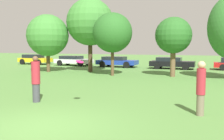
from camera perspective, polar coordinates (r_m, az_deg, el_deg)
name	(u,v)px	position (r m, az deg, el deg)	size (l,w,h in m)	color
ground_plane	(42,126)	(7.88, -15.09, -11.88)	(120.00, 120.00, 0.00)	#54843D
person_thrower	(36,79)	(11.03, -16.45, -1.89)	(0.35, 0.35, 1.90)	#3F3F47
person_catcher	(201,87)	(9.00, 19.00, -3.62)	(0.29, 0.29, 1.82)	#726651
frisbee	(80,62)	(9.77, -7.13, 1.84)	(0.30, 0.30, 0.12)	#F21E72
tree_0	(48,35)	(23.68, -14.01, 7.40)	(3.68, 3.68, 5.07)	brown
tree_1	(90,22)	(23.17, -4.87, 10.45)	(4.14, 4.14, 6.46)	#473323
tree_2	(112,33)	(20.02, 0.10, 8.21)	(3.04, 3.04, 4.85)	brown
tree_3	(173,36)	(19.88, 13.38, 7.38)	(2.71, 2.71, 4.45)	brown
parked_car_yellow	(35,59)	(34.00, -16.68, 2.34)	(3.96, 2.11, 1.23)	gold
parked_car_white	(73,60)	(30.75, -8.55, 2.15)	(4.37, 2.08, 1.14)	silver
parked_car_blue	(116,61)	(28.26, 0.98, 1.93)	(4.38, 2.06, 1.14)	#1E389E
parked_car_black	(171,63)	(26.66, 12.99, 1.58)	(4.38, 2.03, 1.16)	black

